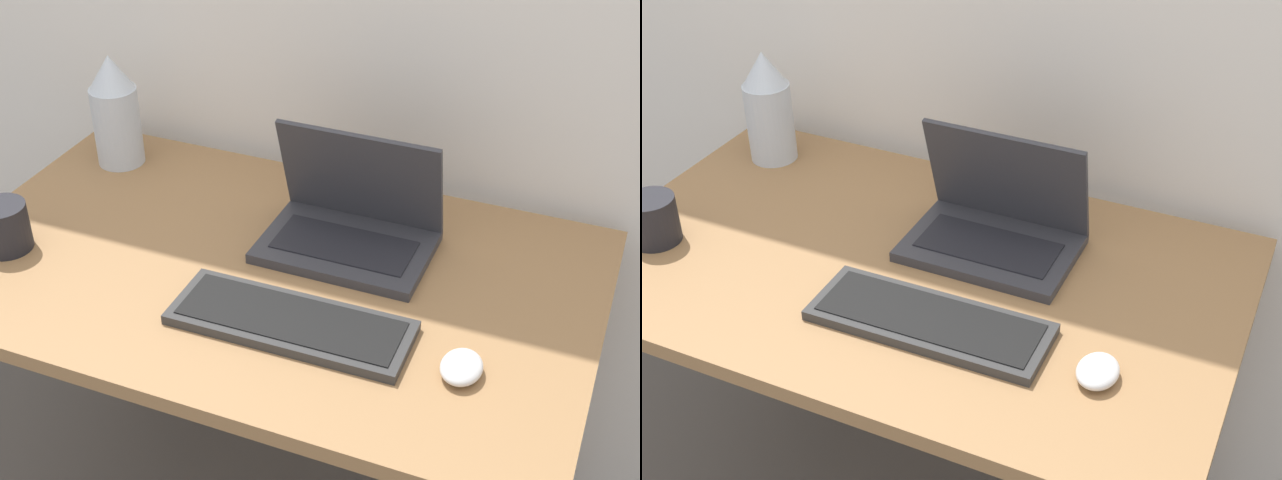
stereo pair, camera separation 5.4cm
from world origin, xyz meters
TOP-DOWN VIEW (x-y plane):
  - desk at (0.00, 0.37)m, footprint 1.20×0.74m
  - laptop at (0.12, 0.50)m, footprint 0.31×0.22m
  - keyboard at (0.11, 0.23)m, footprint 0.41×0.15m
  - mouse at (0.41, 0.22)m, footprint 0.07×0.09m
  - vase at (-0.46, 0.61)m, footprint 0.10×0.10m
  - mug at (-0.48, 0.24)m, footprint 0.09×0.09m

SIDE VIEW (x-z plane):
  - desk at x=0.00m, z-range 0.29..1.07m
  - keyboard at x=0.11m, z-range 0.78..0.80m
  - mouse at x=0.41m, z-range 0.78..0.81m
  - mug at x=-0.48m, z-range 0.78..0.87m
  - laptop at x=0.12m, z-range 0.71..0.94m
  - vase at x=-0.46m, z-range 0.77..1.02m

